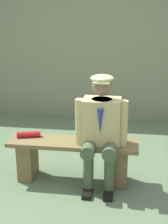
% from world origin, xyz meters
% --- Properties ---
extents(ground_plane, '(30.00, 30.00, 0.00)m').
position_xyz_m(ground_plane, '(0.00, 0.00, 0.00)').
color(ground_plane, '#596F4E').
extents(bench, '(1.46, 0.37, 0.48)m').
position_xyz_m(bench, '(0.00, 0.00, 0.30)').
color(bench, brown).
rests_on(bench, ground).
extents(seated_man, '(0.57, 0.55, 1.25)m').
position_xyz_m(seated_man, '(-0.32, 0.05, 0.69)').
color(seated_man, tan).
rests_on(seated_man, ground).
extents(rolled_magazine, '(0.28, 0.14, 0.07)m').
position_xyz_m(rolled_magazine, '(0.53, -0.05, 0.52)').
color(rolled_magazine, '#B21E1E').
rests_on(rolled_magazine, bench).
extents(stadium_wall, '(12.00, 0.24, 2.14)m').
position_xyz_m(stadium_wall, '(0.00, -2.35, 1.07)').
color(stadium_wall, '#757B5B').
rests_on(stadium_wall, ground).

